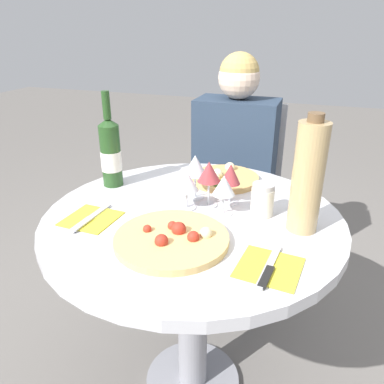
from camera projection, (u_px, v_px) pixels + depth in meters
The scene contains 16 objects.
ground_plane at pixel (193, 381), 1.49m from camera, with size 12.00×12.00×0.00m, color slate.
dining_table at pixel (193, 251), 1.24m from camera, with size 0.94×0.94×0.75m.
chair_behind_diner at pixel (236, 195), 2.03m from camera, with size 0.43×0.43×0.93m.
seated_diner at pixel (230, 193), 1.87m from camera, with size 0.39×0.46×1.19m.
pizza_large at pixel (171, 238), 1.02m from camera, with size 0.32×0.32×0.05m.
pizza_small_far at pixel (225, 178), 1.42m from camera, with size 0.26×0.26×0.05m.
wine_bottle at pixel (111, 152), 1.35m from camera, with size 0.07×0.07×0.34m.
tall_carafe at pixel (308, 178), 1.03m from camera, with size 0.09×0.09×0.34m.
sugar_shaker at pixel (262, 200), 1.16m from camera, with size 0.07×0.07×0.10m.
wine_glass_front_left at pixel (187, 181), 1.18m from camera, with size 0.08×0.08×0.13m.
wine_glass_back_left at pixel (195, 166), 1.25m from camera, with size 0.08×0.08×0.15m.
wine_glass_center at pixel (209, 173), 1.19m from camera, with size 0.07×0.07×0.15m.
wine_glass_front_right at pixel (224, 186), 1.14m from camera, with size 0.07×0.07×0.13m.
wine_glass_back_right at pixel (231, 175), 1.22m from camera, with size 0.07×0.07×0.14m.
place_setting_left at pixel (91, 219), 1.15m from camera, with size 0.16×0.19×0.01m.
place_setting_right at pixel (269, 268), 0.92m from camera, with size 0.16×0.19×0.01m.
Camera 1 is at (0.34, -0.99, 1.30)m, focal length 35.00 mm.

